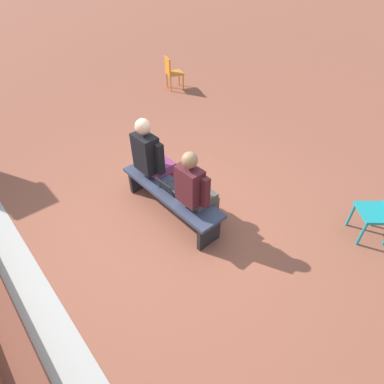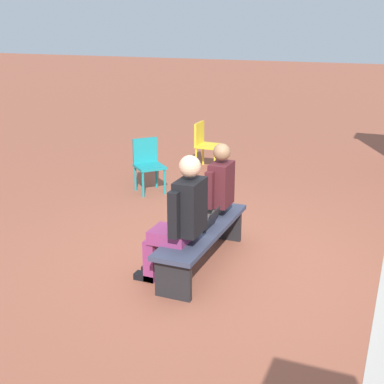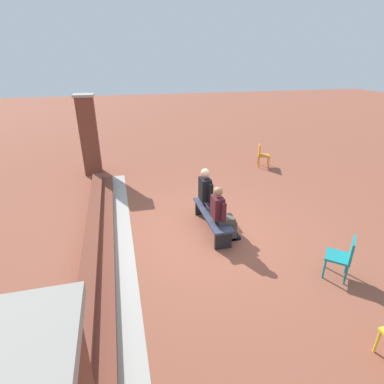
{
  "view_description": "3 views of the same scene",
  "coord_description": "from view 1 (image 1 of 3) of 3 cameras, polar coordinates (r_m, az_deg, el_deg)",
  "views": [
    {
      "loc": [
        -2.56,
        1.82,
        3.12
      ],
      "look_at": [
        -0.43,
        -0.08,
        0.76
      ],
      "focal_mm": 28.0,
      "sensor_mm": 36.0,
      "label": 1
    },
    {
      "loc": [
        5.17,
        1.82,
        2.63
      ],
      "look_at": [
        -0.29,
        -0.43,
        0.71
      ],
      "focal_mm": 50.0,
      "sensor_mm": 36.0,
      "label": 2
    },
    {
      "loc": [
        -5.75,
        1.82,
        3.73
      ],
      "look_at": [
        0.16,
        0.33,
        1.0
      ],
      "focal_mm": 28.0,
      "sensor_mm": 36.0,
      "label": 3
    }
  ],
  "objects": [
    {
      "name": "ground_plane",
      "position": [
        4.43,
        -4.5,
        -5.41
      ],
      "size": [
        60.0,
        60.0,
        0.0
      ],
      "primitive_type": "plane",
      "color": "brown"
    },
    {
      "name": "concrete_strip",
      "position": [
        4.1,
        -28.07,
        -16.79
      ],
      "size": [
        8.4,
        0.4,
        0.01
      ],
      "primitive_type": "cube",
      "color": "#A8A399",
      "rests_on": "ground"
    },
    {
      "name": "bench",
      "position": [
        4.31,
        -4.14,
        -0.52
      ],
      "size": [
        1.8,
        0.44,
        0.45
      ],
      "color": "#33384C",
      "rests_on": "ground"
    },
    {
      "name": "person_student",
      "position": [
        3.84,
        0.74,
        0.46
      ],
      "size": [
        0.51,
        0.65,
        1.3
      ],
      "color": "#4C473D",
      "rests_on": "ground"
    },
    {
      "name": "person_adult",
      "position": [
        4.43,
        -7.47,
        6.52
      ],
      "size": [
        0.56,
        0.71,
        1.38
      ],
      "color": "#7F2D5B",
      "rests_on": "ground"
    },
    {
      "name": "laptop",
      "position": [
        4.2,
        -4.17,
        0.79
      ],
      "size": [
        0.32,
        0.29,
        0.21
      ],
      "color": "black",
      "rests_on": "bench"
    },
    {
      "name": "plastic_chair_far_right",
      "position": [
        8.79,
        -3.85,
        22.0
      ],
      "size": [
        0.54,
        0.54,
        0.84
      ],
      "color": "orange",
      "rests_on": "ground"
    },
    {
      "name": "plastic_chair_mid_courtyard",
      "position": [
        4.61,
        32.68,
        -2.78
      ],
      "size": [
        0.59,
        0.59,
        0.84
      ],
      "color": "teal",
      "rests_on": "ground"
    }
  ]
}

